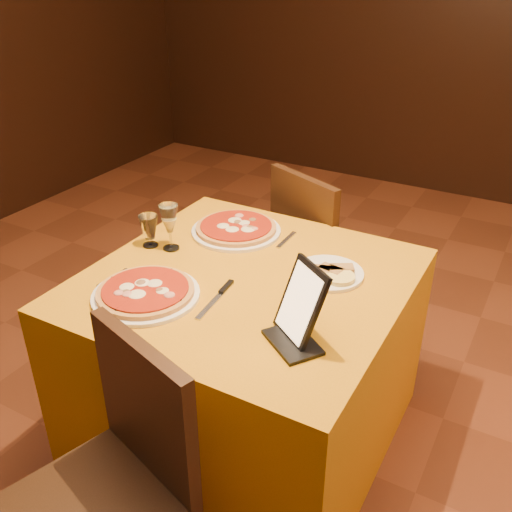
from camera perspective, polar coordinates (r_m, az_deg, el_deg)
The scene contains 13 objects.
wall_back at distance 4.67m, azimuth 23.99°, elevation 21.49°, with size 6.00×0.01×2.80m, color black.
main_table at distance 2.27m, azimuth -0.87°, elevation -10.32°, with size 1.10×1.10×0.75m, color #C27D0C.
chair_main_near at distance 1.75m, azimuth -15.80°, elevation -22.92°, with size 0.46×0.46×0.91m, color black, non-canonical shape.
chair_main_far at distance 2.84m, azimuth 7.36°, elevation 0.09°, with size 0.43×0.43×0.91m, color black, non-canonical shape.
pizza_near at distance 1.97m, azimuth -10.97°, elevation -3.66°, with size 0.37×0.37×0.03m.
pizza_far at distance 2.37m, azimuth -2.00°, elevation 2.69°, with size 0.37×0.37×0.03m.
cutlet_dish at distance 2.08m, azimuth 7.23°, elevation -1.57°, with size 0.26×0.26×0.03m.
wine_glass at distance 2.22m, azimuth -8.62°, elevation 2.89°, with size 0.07×0.07×0.19m, color #CFC575, non-canonical shape.
water_glass at distance 2.28m, azimuth -10.63°, elevation 2.47°, with size 0.06×0.06×0.13m, color white, non-canonical shape.
tablet at distance 1.70m, azimuth 4.53°, elevation -4.63°, with size 0.17×0.01×0.24m, color black.
knife at distance 1.92m, azimuth -4.13°, elevation -4.46°, with size 0.24×0.02×0.01m, color silver.
fork_near at distance 2.10m, azimuth -14.11°, elevation -2.13°, with size 0.15×0.02×0.01m, color silver.
fork_far at distance 2.31m, azimuth 3.06°, elevation 1.62°, with size 0.16×0.02×0.01m, color silver.
Camera 1 is at (0.56, -1.12, 1.80)m, focal length 40.00 mm.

